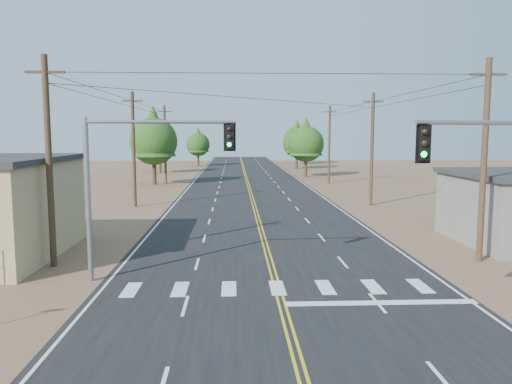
{
  "coord_description": "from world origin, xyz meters",
  "views": [
    {
      "loc": [
        -1.76,
        -11.95,
        6.33
      ],
      "look_at": [
        -0.69,
        12.48,
        3.5
      ],
      "focal_mm": 35.0,
      "sensor_mm": 36.0,
      "label": 1
    }
  ],
  "objects": [
    {
      "name": "road",
      "position": [
        0.0,
        30.0,
        0.01
      ],
      "size": [
        15.0,
        200.0,
        0.02
      ],
      "primitive_type": "cube",
      "color": "black",
      "rests_on": "ground"
    },
    {
      "name": "utility_pole_right_far",
      "position": [
        10.5,
        52.0,
        5.12
      ],
      "size": [
        1.8,
        0.3,
        10.0
      ],
      "color": "#4C3826",
      "rests_on": "ground"
    },
    {
      "name": "tree_right_near",
      "position": [
        9.0,
        62.46,
        5.45
      ],
      "size": [
        5.34,
        5.34,
        8.91
      ],
      "color": "#3F2D1E",
      "rests_on": "ground"
    },
    {
      "name": "tree_left_near",
      "position": [
        -11.89,
        51.72,
        6.09
      ],
      "size": [
        5.97,
        5.97,
        9.95
      ],
      "color": "#3F2D1E",
      "rests_on": "ground"
    },
    {
      "name": "signal_mast_left",
      "position": [
        -6.12,
        9.56,
        4.82
      ],
      "size": [
        6.46,
        0.68,
        7.05
      ],
      "rotation": [
        0.0,
        0.0,
        0.07
      ],
      "color": "gray",
      "rests_on": "ground"
    },
    {
      "name": "tree_right_mid",
      "position": [
        9.8,
        79.95,
        5.11
      ],
      "size": [
        5.01,
        5.01,
        8.35
      ],
      "color": "#3F2D1E",
      "rests_on": "ground"
    },
    {
      "name": "tree_left_mid",
      "position": [
        -14.0,
        71.25,
        5.06
      ],
      "size": [
        4.96,
        4.96,
        8.27
      ],
      "color": "#3F2D1E",
      "rests_on": "ground"
    },
    {
      "name": "utility_pole_left_mid",
      "position": [
        -10.5,
        32.0,
        5.12
      ],
      "size": [
        1.8,
        0.3,
        10.0
      ],
      "color": "#4C3826",
      "rests_on": "ground"
    },
    {
      "name": "tree_left_far",
      "position": [
        -9.0,
        89.22,
        4.78
      ],
      "size": [
        4.7,
        4.7,
        7.83
      ],
      "color": "#3F2D1E",
      "rests_on": "ground"
    },
    {
      "name": "utility_pole_left_near",
      "position": [
        -10.5,
        12.0,
        5.12
      ],
      "size": [
        1.8,
        0.3,
        10.0
      ],
      "color": "#4C3826",
      "rests_on": "ground"
    },
    {
      "name": "utility_pole_left_far",
      "position": [
        -10.5,
        52.0,
        5.12
      ],
      "size": [
        1.8,
        0.3,
        10.0
      ],
      "color": "#4C3826",
      "rests_on": "ground"
    },
    {
      "name": "tree_right_far",
      "position": [
        11.72,
        94.79,
        5.81
      ],
      "size": [
        5.7,
        5.7,
        9.5
      ],
      "color": "#3F2D1E",
      "rests_on": "ground"
    },
    {
      "name": "utility_pole_right_mid",
      "position": [
        10.5,
        32.0,
        5.12
      ],
      "size": [
        1.8,
        0.3,
        10.0
      ],
      "color": "#4C3826",
      "rests_on": "ground"
    },
    {
      "name": "utility_pole_right_near",
      "position": [
        10.5,
        12.0,
        5.12
      ],
      "size": [
        1.8,
        0.3,
        10.0
      ],
      "color": "#4C3826",
      "rests_on": "ground"
    }
  ]
}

